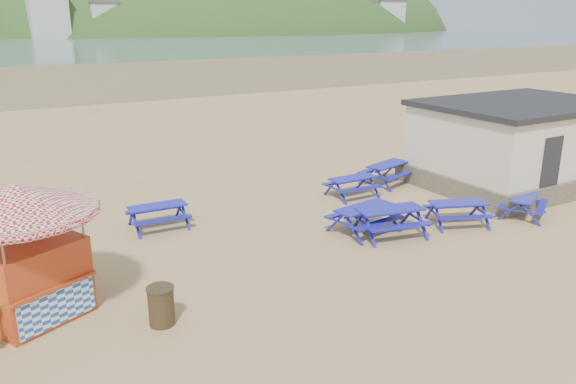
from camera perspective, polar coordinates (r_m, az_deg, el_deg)
ground at (r=16.14m, az=0.81°, el=-5.09°), size 400.00×400.00×0.00m
wet_sand at (r=68.50m, az=-23.99°, el=10.73°), size 400.00×400.00×0.00m
picnic_table_blue_a at (r=17.53m, az=-13.05°, el=-2.43°), size 1.77×1.45×0.72m
picnic_table_blue_b at (r=20.18m, az=6.53°, el=0.53°), size 1.73×1.41×0.71m
picnic_table_blue_c at (r=21.95m, az=10.08°, el=1.86°), size 2.25×2.00×0.80m
picnic_table_blue_d at (r=16.79m, az=10.29°, el=-2.97°), size 2.23×1.93×0.82m
picnic_table_blue_e at (r=18.13m, az=16.85°, el=-2.07°), size 2.13×1.94×0.73m
picnic_table_blue_f at (r=19.59m, az=22.79°, el=-1.32°), size 2.08×1.96×0.69m
ice_cream_kiosk at (r=12.89m, az=-25.39°, el=-3.96°), size 4.34×4.34×2.93m
litter_bin at (r=12.17m, az=-12.76°, el=-11.18°), size 0.58×0.58×0.85m
amenity_block at (r=23.27m, az=22.33°, el=4.66°), size 7.40×5.40×3.15m
headland_town at (r=261.90m, az=-8.39°, el=13.64°), size 264.00×144.00×108.00m
picnic_table_blue_g at (r=16.91m, az=7.72°, el=-2.75°), size 2.10×1.79×0.79m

